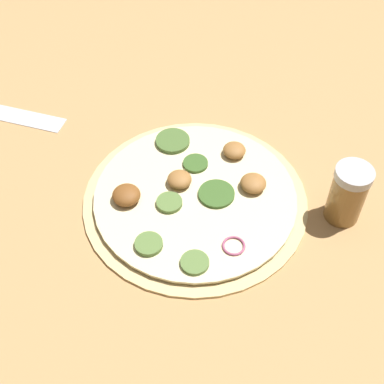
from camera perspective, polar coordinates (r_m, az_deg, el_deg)
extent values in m
plane|color=tan|center=(0.74, 0.00, -0.92)|extent=(3.00, 3.00, 0.00)
cylinder|color=#D6B77A|center=(0.74, 0.00, -0.71)|extent=(0.31, 0.31, 0.01)
cylinder|color=beige|center=(0.74, 0.00, -0.41)|extent=(0.28, 0.28, 0.00)
cylinder|color=#385B23|center=(0.73, 2.28, -0.25)|extent=(0.05, 0.05, 0.00)
cylinder|color=#567538|center=(0.72, -2.79, -1.14)|extent=(0.04, 0.04, 0.01)
cylinder|color=#385B23|center=(0.77, 0.02, 3.07)|extent=(0.04, 0.04, 0.00)
ellipsoid|color=#996633|center=(0.74, 6.20, 0.96)|extent=(0.04, 0.04, 0.02)
cylinder|color=#567538|center=(0.66, -0.10, -7.53)|extent=(0.04, 0.04, 0.01)
cylinder|color=#567538|center=(0.68, -5.01, -5.55)|extent=(0.04, 0.04, 0.01)
torus|color=#A34C70|center=(0.68, 4.10, -5.73)|extent=(0.03, 0.03, 0.00)
ellipsoid|color=#996633|center=(0.78, 4.21, 4.47)|extent=(0.03, 0.03, 0.02)
ellipsoid|color=brown|center=(0.73, -7.37, -0.31)|extent=(0.04, 0.04, 0.02)
cylinder|color=#47662D|center=(0.80, -2.39, 5.46)|extent=(0.05, 0.05, 0.01)
ellipsoid|color=#996633|center=(0.74, -1.69, 1.36)|extent=(0.03, 0.03, 0.02)
cylinder|color=olive|center=(0.73, 15.83, -0.51)|extent=(0.05, 0.05, 0.08)
cylinder|color=#B2B2B7|center=(0.69, 16.58, 1.82)|extent=(0.05, 0.05, 0.01)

